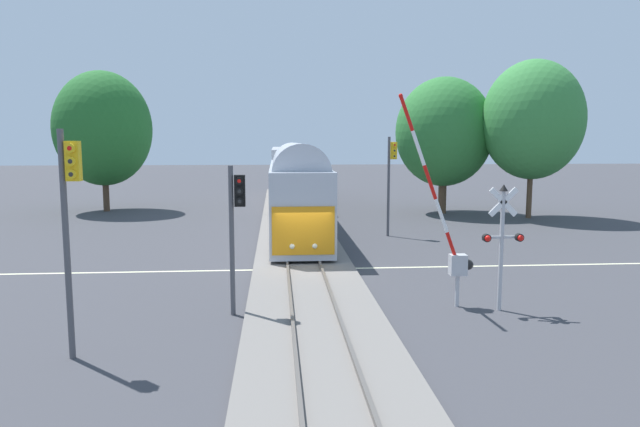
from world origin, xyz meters
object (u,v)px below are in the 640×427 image
traffic_signal_near_left (69,207)px  pine_left_background (103,129)px  crossing_gate_near (451,243)px  oak_far_right (444,132)px  commuter_train (292,178)px  crossing_signal_mast (502,234)px  traffic_signal_median (236,216)px  traffic_signal_far_side (391,170)px  maple_right_background (533,120)px

traffic_signal_near_left → pine_left_background: pine_left_background is taller
crossing_gate_near → oak_far_right: oak_far_right is taller
oak_far_right → commuter_train: bearing=-178.3°
commuter_train → traffic_signal_near_left: bearing=-102.6°
crossing_signal_mast → oak_far_right: size_ratio=0.40×
commuter_train → traffic_signal_median: bearing=-95.6°
commuter_train → crossing_signal_mast: commuter_train is taller
crossing_signal_mast → traffic_signal_median: (-8.66, 0.17, 0.68)m
crossing_gate_near → pine_left_background: size_ratio=0.65×
traffic_signal_median → pine_left_background: (-12.28, 28.61, 3.29)m
traffic_signal_near_left → commuter_train: bearing=77.4°
crossing_signal_mast → pine_left_background: (-20.95, 28.78, 3.98)m
crossing_signal_mast → oak_far_right: 26.34m
traffic_signal_median → traffic_signal_far_side: traffic_signal_far_side is taller
traffic_signal_median → oak_far_right: 29.16m
commuter_train → traffic_signal_far_side: size_ratio=6.79×
commuter_train → crossing_gate_near: bearing=-79.2°
crossing_gate_near → traffic_signal_near_left: 11.83m
commuter_train → traffic_signal_median: 25.11m
maple_right_background → traffic_signal_far_side: bearing=-148.5°
crossing_gate_near → traffic_signal_far_side: size_ratio=1.22×
traffic_signal_far_side → maple_right_background: (11.66, 7.16, 3.18)m
oak_far_right → traffic_signal_near_left: bearing=-122.1°
crossing_signal_mast → maple_right_background: (10.98, 22.24, 4.51)m
traffic_signal_far_side → maple_right_background: maple_right_background is taller
pine_left_background → commuter_train: bearing=-13.8°
crossing_gate_near → crossing_signal_mast: (1.52, -0.57, 0.36)m
crossing_gate_near → traffic_signal_far_side: 14.64m
traffic_signal_far_side → pine_left_background: (-20.27, 13.70, 2.64)m
traffic_signal_median → pine_left_background: bearing=113.2°
commuter_train → maple_right_background: 17.95m
oak_far_right → crossing_gate_near: bearing=-105.7°
traffic_signal_median → maple_right_background: 29.79m
traffic_signal_median → oak_far_right: (14.15, 25.32, 3.01)m
crossing_signal_mast → pine_left_background: bearing=126.0°
traffic_signal_near_left → maple_right_background: size_ratio=0.52×
crossing_gate_near → traffic_signal_far_side: (0.84, 14.51, 1.70)m
pine_left_background → oak_far_right: bearing=-7.1°
traffic_signal_far_side → commuter_train: bearing=118.7°
pine_left_background → oak_far_right: 26.64m
crossing_signal_mast → pine_left_background: pine_left_background is taller
traffic_signal_near_left → traffic_signal_far_side: traffic_signal_near_left is taller
traffic_signal_median → traffic_signal_far_side: (7.98, 14.91, 0.65)m
crossing_gate_near → maple_right_background: (12.50, 21.67, 4.87)m
traffic_signal_near_left → traffic_signal_far_side: (11.89, 18.36, -0.05)m
traffic_signal_near_left → pine_left_background: 33.24m
commuter_train → crossing_signal_mast: bearing=-76.1°
traffic_signal_median → commuter_train: bearing=84.4°
traffic_signal_far_side → pine_left_background: bearing=145.9°
pine_left_background → traffic_signal_median: bearing=-66.8°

